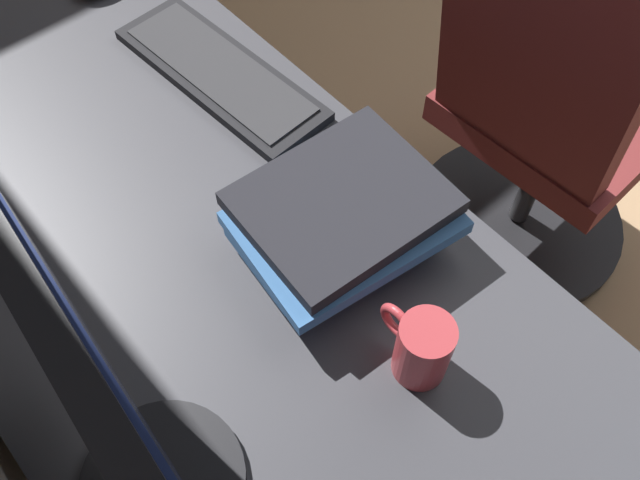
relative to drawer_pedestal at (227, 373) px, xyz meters
The scene contains 7 objects.
desk 0.37m from the drawer_pedestal, behind, with size 1.99×0.70×0.73m.
drawer_pedestal is the anchor object (origin of this frame).
monitor_primary 0.69m from the drawer_pedestal, 137.44° to the left, with size 0.48×0.20×0.42m.
keyboard_main 0.55m from the drawer_pedestal, 41.57° to the right, with size 0.43×0.17×0.02m.
book_stack_near 0.49m from the drawer_pedestal, 115.89° to the right, with size 0.26×0.31×0.10m.
coffee_mug 0.55m from the drawer_pedestal, 155.87° to the right, with size 0.11×0.07×0.11m.
office_chair 0.84m from the drawer_pedestal, 92.83° to the right, with size 0.56×0.56×0.97m.
Camera 1 is at (-0.34, 2.23, 1.59)m, focal length 38.89 mm.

